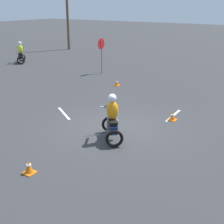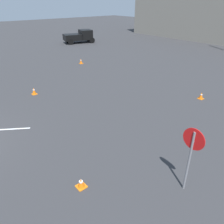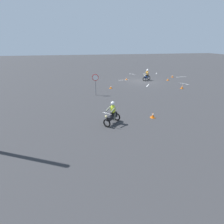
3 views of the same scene
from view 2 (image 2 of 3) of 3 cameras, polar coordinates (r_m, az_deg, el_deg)
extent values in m
cylinder|color=black|center=(32.66, -5.23, 18.17)|extent=(0.44, 0.80, 0.76)
cylinder|color=black|center=(34.25, -6.23, 18.55)|extent=(0.44, 0.80, 0.76)
cylinder|color=black|center=(31.79, -10.75, 17.57)|extent=(0.44, 0.80, 0.76)
cylinder|color=black|center=(33.43, -11.52, 17.97)|extent=(0.44, 0.80, 0.76)
cube|color=black|center=(32.67, -10.24, 18.67)|extent=(2.47, 2.82, 0.80)
cube|color=black|center=(33.15, -6.92, 19.45)|extent=(2.26, 2.05, 1.30)
cube|color=black|center=(33.31, -5.83, 20.15)|extent=(1.67, 0.57, 0.56)
cylinder|color=slate|center=(7.29, 19.39, -12.28)|extent=(0.07, 0.07, 2.20)
cylinder|color=red|center=(6.82, 20.58, -6.66)|extent=(0.70, 0.03, 0.70)
cylinder|color=white|center=(6.83, 20.65, -6.61)|extent=(0.60, 0.01, 0.60)
cube|color=orange|center=(15.28, -19.59, 4.45)|extent=(0.32, 0.32, 0.03)
cone|color=orange|center=(15.20, -19.73, 5.24)|extent=(0.24, 0.24, 0.43)
cylinder|color=white|center=(15.18, -19.77, 5.46)|extent=(0.13, 0.13, 0.05)
cube|color=orange|center=(21.90, -8.08, 12.45)|extent=(0.32, 0.32, 0.03)
cone|color=orange|center=(21.84, -8.13, 13.06)|extent=(0.24, 0.24, 0.45)
cylinder|color=white|center=(21.82, -8.14, 13.23)|extent=(0.13, 0.13, 0.05)
cube|color=orange|center=(7.76, -8.01, -18.70)|extent=(0.32, 0.32, 0.03)
cone|color=orange|center=(7.64, -8.10, -17.81)|extent=(0.24, 0.24, 0.31)
cylinder|color=white|center=(7.60, -8.13, -17.56)|extent=(0.13, 0.13, 0.05)
cube|color=orange|center=(14.81, 22.13, 3.27)|extent=(0.32, 0.32, 0.03)
cone|color=orange|center=(14.73, 22.28, 4.04)|extent=(0.24, 0.24, 0.40)
cylinder|color=white|center=(14.71, 22.32, 4.25)|extent=(0.13, 0.13, 0.05)
cube|color=silver|center=(11.59, -24.59, -4.05)|extent=(0.99, 1.44, 0.01)
camera|label=1|loc=(20.53, -60.13, 11.29)|focal=50.00mm
camera|label=3|loc=(23.80, 52.41, 17.32)|focal=28.00mm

